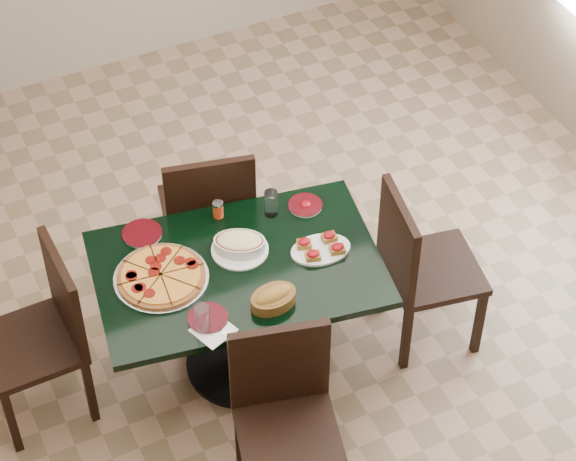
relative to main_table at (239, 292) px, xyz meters
name	(u,v)px	position (x,y,z in m)	size (l,w,h in m)	color
floor	(267,347)	(0.17, 0.04, -0.57)	(5.50, 5.50, 0.00)	#947055
main_table	(239,292)	(0.00, 0.00, 0.00)	(1.48, 1.08, 0.75)	black
chair_far	(209,211)	(0.09, 0.60, -0.01)	(0.56, 0.56, 0.99)	black
chair_near	(285,409)	(-0.09, -0.72, -0.02)	(0.55, 0.55, 0.97)	black
chair_right	(417,262)	(0.90, -0.19, -0.01)	(0.53, 0.53, 0.98)	black
chair_left	(46,327)	(-0.91, 0.20, -0.02)	(0.47, 0.47, 0.98)	black
pepperoni_pizza	(161,276)	(-0.36, 0.08, 0.20)	(0.45, 0.45, 0.04)	silver
lasagna_casserole	(240,244)	(0.05, 0.09, 0.23)	(0.30, 0.28, 0.09)	silver
bread_basket	(273,298)	(0.05, -0.29, 0.22)	(0.24, 0.18, 0.10)	brown
bruschetta_platter	(321,247)	(0.40, -0.08, 0.21)	(0.32, 0.24, 0.05)	silver
side_plate_near	(208,318)	(-0.26, -0.25, 0.19)	(0.19, 0.19, 0.02)	silver
side_plate_far_r	(305,205)	(0.47, 0.23, 0.19)	(0.17, 0.17, 0.03)	silver
side_plate_far_l	(142,233)	(-0.34, 0.40, 0.19)	(0.20, 0.20, 0.02)	silver
napkin_setting	(214,330)	(-0.26, -0.32, 0.18)	(0.21, 0.21, 0.01)	white
water_glass_a	(271,203)	(0.30, 0.26, 0.25)	(0.07, 0.07, 0.14)	silver
water_glass_b	(203,319)	(-0.30, -0.29, 0.26)	(0.07, 0.07, 0.15)	silver
pepper_shaker	(218,209)	(0.05, 0.35, 0.23)	(0.05, 0.05, 0.09)	#A93912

